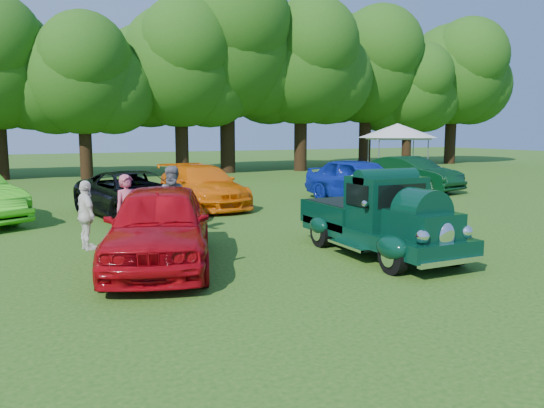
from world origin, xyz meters
name	(u,v)px	position (x,y,z in m)	size (l,w,h in m)	color
ground	(320,262)	(0.00, 0.00, 0.00)	(120.00, 120.00, 0.00)	#1F4D11
hero_pickup	(379,220)	(1.57, 0.08, 0.77)	(2.12, 4.56, 1.78)	black
red_convertible	(160,226)	(-3.14, 1.13, 0.85)	(2.00, 4.96, 1.69)	#A8070F
back_car_black	(134,194)	(-2.41, 7.67, 0.74)	(2.46, 5.33, 1.48)	black
back_car_orange	(202,186)	(0.31, 9.04, 0.76)	(2.12, 5.22, 1.51)	orange
back_car_blue	(360,180)	(6.28, 7.64, 0.86)	(2.03, 5.04, 1.72)	#0E239B
back_car_green	(411,174)	(10.62, 9.85, 0.79)	(1.68, 4.80, 1.58)	black
spectator_pink	(128,211)	(-3.41, 3.13, 0.88)	(0.64, 0.42, 1.76)	#BA4C63
spectator_grey	(174,201)	(-2.05, 4.06, 0.93)	(0.90, 0.70, 1.86)	slate
spectator_white	(86,215)	(-4.33, 3.35, 0.82)	(0.96, 0.40, 1.63)	white
canopy_tent	(397,131)	(12.94, 13.81, 2.75)	(5.54, 5.54, 3.16)	silver
tree_line	(141,60)	(1.34, 23.82, 7.04)	(62.21, 10.59, 12.46)	#311F10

